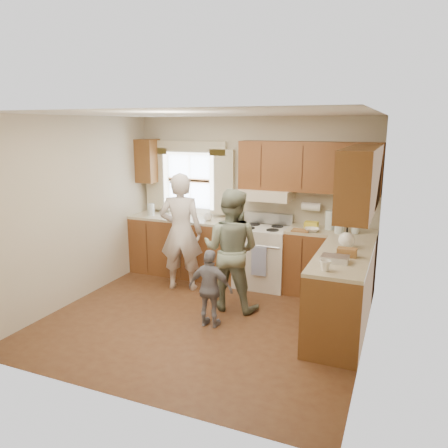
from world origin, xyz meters
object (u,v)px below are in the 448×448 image
at_px(woman_right, 231,250).
at_px(child, 210,289).
at_px(woman_left, 181,232).
at_px(stove, 263,255).

distance_m(woman_right, child, 0.68).
relative_size(woman_left, child, 1.81).
xyz_separation_m(woman_left, child, (0.91, -0.98, -0.38)).
bearing_deg(child, stove, -96.83).
bearing_deg(child, woman_left, -48.38).
distance_m(stove, child, 1.57).
xyz_separation_m(stove, child, (-0.15, -1.57, 0.01)).
bearing_deg(woman_left, stove, -166.87).
bearing_deg(child, woman_right, -93.38).
distance_m(woman_left, woman_right, 1.01).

